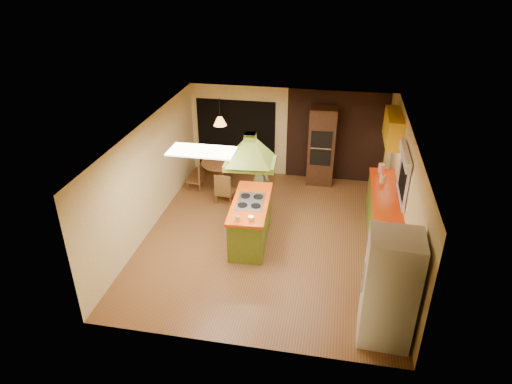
% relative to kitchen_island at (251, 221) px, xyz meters
% --- Properties ---
extents(ground, '(6.50, 6.50, 0.00)m').
position_rel_kitchen_island_xyz_m(ground, '(0.41, 0.20, -0.48)').
color(ground, brown).
rests_on(ground, ground).
extents(room_walls, '(5.50, 6.50, 6.50)m').
position_rel_kitchen_island_xyz_m(room_walls, '(0.41, 0.20, 0.77)').
color(room_walls, '#F6E8B0').
rests_on(room_walls, ground).
extents(ceiling_plane, '(6.50, 6.50, 0.00)m').
position_rel_kitchen_island_xyz_m(ceiling_plane, '(0.41, 0.20, 2.02)').
color(ceiling_plane, silver).
rests_on(ceiling_plane, room_walls).
extents(brick_panel, '(2.64, 0.03, 2.50)m').
position_rel_kitchen_island_xyz_m(brick_panel, '(1.66, 3.43, 0.77)').
color(brick_panel, '#381E14').
rests_on(brick_panel, ground).
extents(nook_opening, '(2.20, 0.03, 2.10)m').
position_rel_kitchen_island_xyz_m(nook_opening, '(-1.09, 3.43, 0.57)').
color(nook_opening, black).
rests_on(nook_opening, ground).
extents(right_counter, '(0.62, 3.05, 0.92)m').
position_rel_kitchen_island_xyz_m(right_counter, '(2.86, 0.80, -0.02)').
color(right_counter, olive).
rests_on(right_counter, ground).
extents(upper_cabinets, '(0.34, 1.40, 0.70)m').
position_rel_kitchen_island_xyz_m(upper_cabinets, '(2.98, 2.40, 1.47)').
color(upper_cabinets, yellow).
rests_on(upper_cabinets, room_walls).
extents(window_right, '(0.12, 1.35, 1.06)m').
position_rel_kitchen_island_xyz_m(window_right, '(3.11, 0.60, 1.29)').
color(window_right, black).
rests_on(window_right, room_walls).
extents(fluor_panel, '(1.20, 0.60, 0.03)m').
position_rel_kitchen_island_xyz_m(fluor_panel, '(-0.69, -1.00, 2.00)').
color(fluor_panel, white).
rests_on(fluor_panel, ceiling_plane).
extents(kitchen_island, '(0.88, 1.96, 0.97)m').
position_rel_kitchen_island_xyz_m(kitchen_island, '(0.00, 0.00, 0.00)').
color(kitchen_island, olive).
rests_on(kitchen_island, ground).
extents(range_hood, '(1.06, 0.79, 0.79)m').
position_rel_kitchen_island_xyz_m(range_hood, '(-0.00, 0.00, 1.77)').
color(range_hood, '#566519').
rests_on(range_hood, ceiling_plane).
extents(man, '(0.70, 0.60, 1.61)m').
position_rel_kitchen_island_xyz_m(man, '(-0.05, 1.31, 0.32)').
color(man, '#4F5C30').
rests_on(man, ground).
extents(refrigerator, '(0.84, 0.79, 1.97)m').
position_rel_kitchen_island_xyz_m(refrigerator, '(2.70, -2.40, 0.50)').
color(refrigerator, white).
rests_on(refrigerator, ground).
extents(wall_oven, '(0.72, 0.62, 2.12)m').
position_rel_kitchen_island_xyz_m(wall_oven, '(1.31, 3.15, 0.58)').
color(wall_oven, '#482917').
rests_on(wall_oven, ground).
extents(dining_table, '(1.07, 1.07, 0.80)m').
position_rel_kitchen_island_xyz_m(dining_table, '(-1.22, 2.26, 0.08)').
color(dining_table, brown).
rests_on(dining_table, ground).
extents(chair_left, '(0.45, 0.45, 0.74)m').
position_rel_kitchen_island_xyz_m(chair_left, '(-1.92, 2.16, -0.11)').
color(chair_left, brown).
rests_on(chair_left, ground).
extents(chair_near, '(0.48, 0.48, 0.81)m').
position_rel_kitchen_island_xyz_m(chair_near, '(-0.97, 1.61, -0.08)').
color(chair_near, brown).
rests_on(chair_near, ground).
extents(pendant_lamp, '(0.42, 0.42, 0.21)m').
position_rel_kitchen_island_xyz_m(pendant_lamp, '(-1.22, 2.26, 1.42)').
color(pendant_lamp, '#FF9E3F').
rests_on(pendant_lamp, ceiling_plane).
extents(canister_large, '(0.18, 0.18, 0.22)m').
position_rel_kitchen_island_xyz_m(canister_large, '(2.81, 2.09, 0.54)').
color(canister_large, beige).
rests_on(canister_large, right_counter).
extents(canister_medium, '(0.15, 0.15, 0.19)m').
position_rel_kitchen_island_xyz_m(canister_medium, '(2.81, 1.55, 0.53)').
color(canister_medium, '#F3EBC4').
rests_on(canister_medium, right_counter).
extents(canister_small, '(0.13, 0.13, 0.17)m').
position_rel_kitchen_island_xyz_m(canister_small, '(2.81, 1.52, 0.52)').
color(canister_small, beige).
rests_on(canister_small, right_counter).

